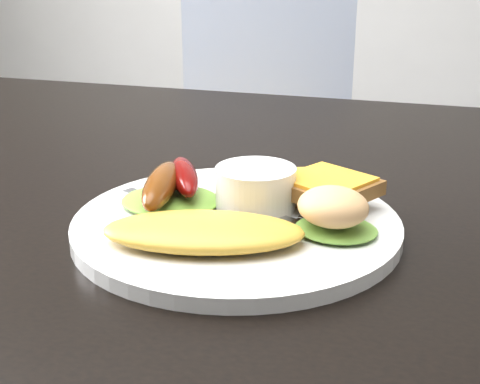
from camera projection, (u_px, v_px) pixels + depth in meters
name	position (u px, v px, depth m)	size (l,w,h in m)	color
dining_table	(219.00, 189.00, 0.72)	(1.20, 0.80, 0.04)	black
dining_chair	(246.00, 173.00, 1.65)	(0.44, 0.44, 0.05)	#A28050
person	(321.00, 100.00, 1.39)	(0.49, 0.32, 1.35)	navy
plate	(236.00, 225.00, 0.56)	(0.27, 0.27, 0.01)	white
lettuce_left	(171.00, 200.00, 0.58)	(0.09, 0.08, 0.01)	#5E9220
lettuce_right	(336.00, 229.00, 0.53)	(0.07, 0.06, 0.01)	#568E34
omelette	(203.00, 232.00, 0.51)	(0.15, 0.07, 0.02)	yellow
sausage_a	(161.00, 185.00, 0.57)	(0.03, 0.11, 0.03)	#6B2F0B
sausage_b	(184.00, 176.00, 0.60)	(0.02, 0.09, 0.02)	#710301
ramekin	(256.00, 190.00, 0.57)	(0.07, 0.07, 0.04)	white
toast_a	(287.00, 188.00, 0.61)	(0.07, 0.07, 0.01)	#955318
toast_b	(327.00, 187.00, 0.57)	(0.07, 0.07, 0.01)	olive
potato_salad	(333.00, 207.00, 0.52)	(0.06, 0.05, 0.03)	#FAE3A6
fork	(183.00, 210.00, 0.57)	(0.15, 0.01, 0.00)	#ADAFB7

